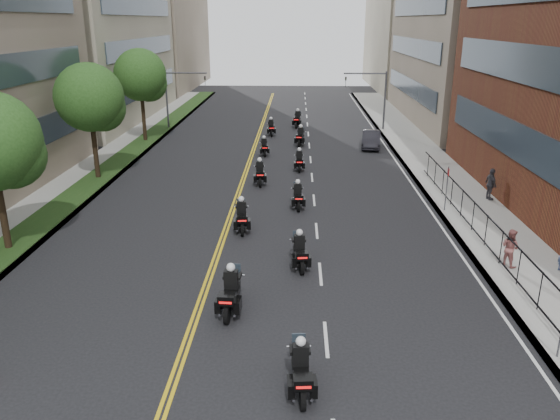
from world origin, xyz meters
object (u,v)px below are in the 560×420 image
at_px(motorcycle_4, 242,217).
at_px(motorcycle_11, 297,120).
at_px(motorcycle_5, 298,197).
at_px(motorcycle_7, 299,162).
at_px(motorcycle_3, 300,253).
at_px(motorcycle_8, 264,148).
at_px(pedestrian_b, 510,248).
at_px(motorcycle_10, 271,128).
at_px(parked_sedan, 371,139).
at_px(motorcycle_2, 231,294).
at_px(motorcycle_9, 300,137).
at_px(motorcycle_1, 301,371).
at_px(pedestrian_c, 491,184).
at_px(motorcycle_6, 260,174).

height_order(motorcycle_4, motorcycle_11, motorcycle_11).
relative_size(motorcycle_5, motorcycle_7, 1.01).
relative_size(motorcycle_3, motorcycle_7, 1.05).
relative_size(motorcycle_7, motorcycle_11, 0.88).
bearing_deg(motorcycle_8, pedestrian_b, -67.67).
xyz_separation_m(motorcycle_7, motorcycle_10, (-2.60, 12.42, 0.03)).
height_order(parked_sedan, pedestrian_b, pedestrian_b).
distance_m(motorcycle_5, motorcycle_10, 20.80).
relative_size(motorcycle_8, motorcycle_10, 0.91).
height_order(motorcycle_2, motorcycle_8, motorcycle_2).
height_order(motorcycle_2, motorcycle_11, motorcycle_2).
bearing_deg(motorcycle_10, motorcycle_9, -63.16).
relative_size(motorcycle_1, motorcycle_3, 1.02).
relative_size(motorcycle_1, motorcycle_4, 0.97).
xyz_separation_m(motorcycle_4, motorcycle_5, (2.84, 3.68, -0.06)).
xyz_separation_m(motorcycle_8, parked_sedan, (8.83, 3.07, 0.09)).
relative_size(motorcycle_11, pedestrian_b, 1.51).
relative_size(motorcycle_1, parked_sedan, 0.55).
relative_size(motorcycle_10, pedestrian_b, 1.39).
bearing_deg(motorcycle_2, motorcycle_7, 86.18).
bearing_deg(pedestrian_b, parked_sedan, -26.55).
bearing_deg(motorcycle_2, pedestrian_c, 47.42).
height_order(motorcycle_3, motorcycle_5, motorcycle_3).
bearing_deg(motorcycle_3, pedestrian_c, 32.92).
bearing_deg(pedestrian_b, motorcycle_9, -13.50).
relative_size(motorcycle_3, motorcycle_8, 1.10).
height_order(motorcycle_4, motorcycle_5, motorcycle_4).
distance_m(motorcycle_3, motorcycle_5, 7.94).
distance_m(motorcycle_10, pedestrian_c, 23.67).
relative_size(motorcycle_6, pedestrian_b, 1.43).
bearing_deg(motorcycle_5, motorcycle_11, 86.39).
height_order(motorcycle_9, parked_sedan, motorcycle_9).
relative_size(motorcycle_3, motorcycle_10, 1.00).
bearing_deg(motorcycle_4, motorcycle_1, -83.95).
xyz_separation_m(motorcycle_10, parked_sedan, (8.66, -4.82, 0.02)).
height_order(motorcycle_11, pedestrian_b, motorcycle_11).
distance_m(motorcycle_4, pedestrian_c, 15.00).
xyz_separation_m(motorcycle_2, motorcycle_4, (-0.41, 8.19, -0.04)).
bearing_deg(parked_sedan, motorcycle_8, -152.41).
height_order(motorcycle_2, motorcycle_7, motorcycle_2).
relative_size(motorcycle_7, pedestrian_c, 1.17).
bearing_deg(motorcycle_10, motorcycle_3, -90.79).
distance_m(motorcycle_8, pedestrian_b, 23.68).
relative_size(motorcycle_1, motorcycle_6, 0.99).
relative_size(pedestrian_b, pedestrian_c, 0.88).
bearing_deg(motorcycle_5, motorcycle_3, -93.11).
relative_size(motorcycle_7, motorcycle_10, 0.95).
bearing_deg(pedestrian_c, motorcycle_11, 16.07).
xyz_separation_m(motorcycle_5, motorcycle_11, (-0.06, 24.85, 0.08)).
bearing_deg(motorcycle_5, pedestrian_c, 3.37).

